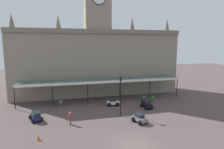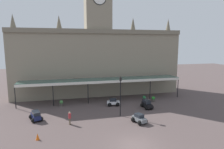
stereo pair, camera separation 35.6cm
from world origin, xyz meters
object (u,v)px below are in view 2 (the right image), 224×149
(car_grey_sedan, at_px, (139,119))
(car_black_estate, at_px, (147,105))
(pedestrian_crossing_forecourt, at_px, (70,118))
(victorian_lamppost, at_px, (120,92))
(planter_by_canopy, at_px, (153,99))
(planter_forecourt_centre, at_px, (61,103))
(car_navy_estate, at_px, (36,116))
(traffic_cone, at_px, (38,137))
(car_white_sedan, at_px, (113,103))
(planter_near_kerb, at_px, (144,98))

(car_grey_sedan, bearing_deg, car_black_estate, 57.59)
(car_black_estate, relative_size, pedestrian_crossing_forecourt, 1.37)
(victorian_lamppost, relative_size, planter_by_canopy, 5.88)
(car_grey_sedan, distance_m, pedestrian_crossing_forecourt, 8.86)
(planter_by_canopy, bearing_deg, car_black_estate, -130.76)
(car_black_estate, relative_size, planter_forecourt_centre, 2.38)
(car_navy_estate, height_order, car_black_estate, same)
(traffic_cone, xyz_separation_m, planter_by_canopy, (18.00, 9.92, 0.13))
(car_white_sedan, relative_size, car_grey_sedan, 0.97)
(car_grey_sedan, xyz_separation_m, victorian_lamppost, (-1.69, 2.96, 2.95))
(pedestrian_crossing_forecourt, xyz_separation_m, planter_forecourt_centre, (-1.14, 7.95, -0.42))
(planter_near_kerb, bearing_deg, traffic_cone, -147.15)
(planter_forecourt_centre, bearing_deg, car_navy_estate, -120.51)
(victorian_lamppost, relative_size, planter_near_kerb, 5.88)
(car_black_estate, bearing_deg, car_navy_estate, -175.75)
(pedestrian_crossing_forecourt, xyz_separation_m, traffic_cone, (-3.44, -3.31, -0.55))
(pedestrian_crossing_forecourt, bearing_deg, victorian_lamppost, 11.02)
(car_white_sedan, distance_m, planter_by_canopy, 7.40)
(car_navy_estate, relative_size, traffic_cone, 3.38)
(car_white_sedan, distance_m, car_black_estate, 5.47)
(planter_forecourt_centre, relative_size, planter_near_kerb, 1.00)
(car_navy_estate, distance_m, car_grey_sedan, 13.68)
(car_white_sedan, xyz_separation_m, car_grey_sedan, (1.53, -7.75, 0.00))
(car_navy_estate, bearing_deg, car_grey_sedan, -17.37)
(planter_forecourt_centre, relative_size, planter_by_canopy, 1.00)
(car_grey_sedan, xyz_separation_m, pedestrian_crossing_forecourt, (-8.70, 1.59, 0.41))
(car_white_sedan, xyz_separation_m, traffic_cone, (-10.62, -9.47, -0.14))
(victorian_lamppost, height_order, traffic_cone, victorian_lamppost)
(car_navy_estate, xyz_separation_m, planter_forecourt_centre, (3.21, 5.46, -0.07))
(car_white_sedan, height_order, car_grey_sedan, same)
(car_black_estate, height_order, pedestrian_crossing_forecourt, pedestrian_crossing_forecourt)
(car_navy_estate, height_order, victorian_lamppost, victorian_lamppost)
(planter_forecourt_centre, height_order, planter_near_kerb, same)
(car_white_sedan, distance_m, traffic_cone, 14.23)
(car_white_sedan, xyz_separation_m, car_navy_estate, (-11.53, -3.66, 0.06))
(victorian_lamppost, distance_m, planter_by_canopy, 9.65)
(pedestrian_crossing_forecourt, bearing_deg, car_black_estate, 17.11)
(car_navy_estate, distance_m, traffic_cone, 5.88)
(car_white_sedan, bearing_deg, traffic_cone, -138.28)
(traffic_cone, bearing_deg, planter_by_canopy, 28.85)
(pedestrian_crossing_forecourt, bearing_deg, planter_forecourt_centre, 98.14)
(car_grey_sedan, height_order, planter_by_canopy, car_grey_sedan)
(car_black_estate, distance_m, planter_forecourt_centre, 13.87)
(pedestrian_crossing_forecourt, distance_m, traffic_cone, 4.81)
(victorian_lamppost, bearing_deg, car_grey_sedan, -60.30)
(car_white_sedan, relative_size, car_navy_estate, 0.89)
(car_white_sedan, xyz_separation_m, pedestrian_crossing_forecourt, (-7.18, -6.16, 0.41))
(car_white_sedan, distance_m, car_navy_estate, 12.10)
(car_grey_sedan, xyz_separation_m, traffic_cone, (-12.15, -1.72, -0.14))
(planter_forecourt_centre, xyz_separation_m, planter_near_kerb, (14.33, -0.53, 0.00))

